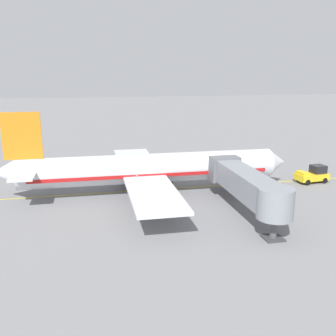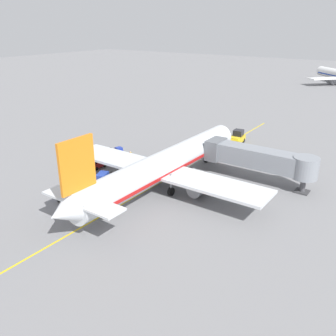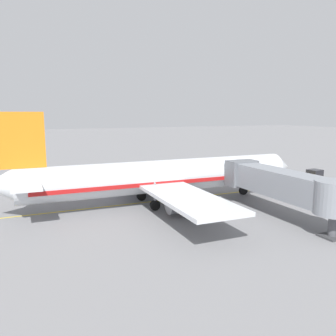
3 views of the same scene
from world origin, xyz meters
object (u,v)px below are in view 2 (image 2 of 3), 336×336
Objects in this scene: baggage_tug_spare at (99,163)px; baggage_cart_third_in_train at (65,193)px; parked_airliner at (164,165)px; baggage_tug_trailing at (140,161)px; baggage_tug_lead at (116,152)px; baggage_cart_second_in_train at (86,184)px; ground_crew_loader at (122,172)px; jet_bridge at (259,158)px; ground_crew_marshaller at (160,166)px; baggage_cart_front at (102,178)px; pushback_tractor at (237,138)px; ground_crew_wing_walker at (130,155)px.

baggage_tug_spare is 0.86× the size of baggage_cart_third_in_train.
baggage_tug_spare is at bearing -179.18° from parked_airliner.
parked_airliner is 13.43× the size of baggage_tug_trailing.
baggage_tug_lead is at bearing 104.59° from baggage_tug_spare.
baggage_cart_second_in_train is (6.13, -12.44, 0.24)m from baggage_tug_lead.
jet_bridge is at bearing 31.38° from ground_crew_loader.
parked_airliner is at bearing -47.41° from ground_crew_marshaller.
baggage_tug_spare is (1.43, -5.49, 0.00)m from baggage_tug_lead.
baggage_tug_trailing is 5.33m from ground_crew_loader.
baggage_tug_lead is 16.81m from baggage_cart_third_in_train.
baggage_tug_trailing reaches higher than baggage_cart_second_in_train.
ground_crew_loader is at bearing -148.62° from jet_bridge.
baggage_tug_lead is 10.34m from ground_crew_marshaller.
parked_airliner is 7.18m from ground_crew_loader.
baggage_cart_front is at bearing -40.09° from baggage_tug_spare.
ground_crew_loader is (-16.52, -10.08, -2.50)m from jet_bridge.
baggage_tug_spare is at bearing -136.78° from baggage_tug_trailing.
baggage_tug_lead is 0.93× the size of baggage_cart_second_in_train.
pushback_tractor reaches higher than baggage_cart_front.
baggage_cart_third_in_train is at bearing -97.82° from ground_crew_loader.
parked_airliner is 13.54× the size of baggage_tug_lead.
baggage_cart_front is (4.80, -4.04, 0.24)m from baggage_tug_spare.
pushback_tractor is at bearing 90.26° from parked_airliner.
baggage_tug_lead is 11.38m from baggage_cart_front.
ground_crew_marshaller is (4.11, 11.07, 0.00)m from baggage_cart_second_in_train.
baggage_cart_second_in_train is (-17.51, -16.19, -2.51)m from jet_bridge.
parked_airliner reaches higher than ground_crew_loader.
ground_crew_marshaller is (-13.40, -5.12, -2.50)m from jet_bridge.
baggage_cart_front is at bearing -142.70° from jet_bridge.
ground_crew_loader is (-6.64, -24.37, -0.15)m from pushback_tractor.
baggage_tug_spare is 5.54m from ground_crew_wing_walker.
pushback_tractor is at bearing 62.34° from baggage_tug_spare.
ground_crew_marshaller reaches higher than baggage_tug_lead.
jet_bridge reaches higher than baggage_tug_lead.
parked_airliner reaches higher than baggage_cart_third_in_train.
pushback_tractor is 22.69m from baggage_tug_lead.
ground_crew_loader is at bearing -122.23° from ground_crew_marshaller.
baggage_tug_trailing is at bearing -16.15° from ground_crew_wing_walker.
baggage_tug_trailing is 4.17m from ground_crew_marshaller.
baggage_cart_third_in_train is at bearing -132.40° from jet_bridge.
jet_bridge is 5.36× the size of baggage_cart_front.
ground_crew_marshaller reaches higher than baggage_tug_trailing.
baggage_tug_lead reaches higher than baggage_cart_third_in_train.
jet_bridge is at bearing 11.59° from ground_crew_wing_walker.
pushback_tractor reaches higher than baggage_cart_second_in_train.
ground_crew_marshaller is at bearing 57.77° from ground_crew_loader.
ground_crew_marshaller reaches higher than baggage_tug_spare.
baggage_tug_trailing is at bearing 90.97° from baggage_cart_front.
baggage_tug_lead is 1.63× the size of ground_crew_wing_walker.
baggage_tug_spare reaches higher than baggage_cart_second_in_train.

